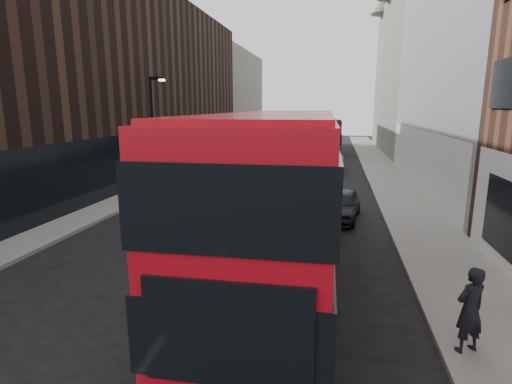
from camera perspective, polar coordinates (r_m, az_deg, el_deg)
The scene contains 14 objects.
ground at distance 9.35m, azimuth -14.80°, elevation -22.55°, with size 140.00×140.00×0.00m, color black.
sidewalk_right at distance 32.49m, azimuth 17.99°, elevation 2.32°, with size 3.00×80.00×0.15m, color slate.
sidewalk_left at distance 34.29m, azimuth -8.70°, elevation 3.26°, with size 2.00×80.00×0.15m, color slate.
building_modern_block at distance 29.30m, azimuth 28.47°, elevation 19.82°, with size 5.03×22.00×20.00m.
building_victorian at distance 51.62m, azimuth 20.72°, elevation 16.23°, with size 6.50×24.00×21.00m.
building_left_mid at distance 39.86m, azimuth -11.40°, elevation 14.36°, with size 5.00×24.00×14.00m, color black.
building_left_far at distance 60.76m, azimuth -3.24°, elevation 13.24°, with size 5.00×20.00×13.00m, color #67635B.
street_lamp at distance 27.53m, azimuth -14.41°, elevation 9.48°, with size 1.06×0.22×7.00m.
red_bus at distance 11.45m, azimuth 3.46°, elevation -0.16°, with size 3.23×12.70×5.10m.
grey_bus at distance 47.78m, azimuth 9.62°, elevation 8.14°, with size 4.09×12.41×3.94m.
car_a at distance 19.39m, azimuth 12.00°, elevation -1.78°, with size 1.65×4.09×1.39m, color black.
car_b at distance 32.50m, azimuth 10.69°, elevation 3.88°, with size 1.56×4.47×1.47m, color gray.
car_c at distance 38.18m, azimuth 9.56°, elevation 5.14°, with size 2.11×5.18×1.50m, color black.
pedestrian at distance 9.78m, azimuth 28.24°, elevation -14.61°, with size 0.69×0.45×1.90m, color black.
Camera 1 is at (3.61, -6.84, 5.26)m, focal length 28.00 mm.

